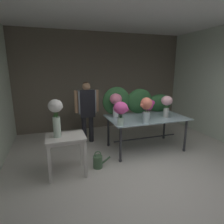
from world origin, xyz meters
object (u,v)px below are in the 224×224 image
(vase_magenta_anemones, at_px, (147,106))
(vase_coral_hydrangea, at_px, (146,108))
(display_table_glass, at_px, (146,122))
(florist, at_px, (87,106))
(vase_fuchsia_tulips, at_px, (121,110))
(vase_blush_carnations, at_px, (167,103))
(watering_can, at_px, (98,161))
(vase_white_roses_tall, at_px, (56,114))
(vase_rosy_ranunculus, at_px, (116,102))
(side_table_white, at_px, (66,142))

(vase_magenta_anemones, distance_m, vase_coral_hydrangea, 0.30)
(display_table_glass, distance_m, florist, 1.50)
(florist, distance_m, vase_coral_hydrangea, 1.60)
(vase_fuchsia_tulips, distance_m, vase_blush_carnations, 1.23)
(vase_magenta_anemones, bearing_deg, vase_fuchsia_tulips, -161.69)
(watering_can, bearing_deg, display_table_glass, 21.08)
(vase_blush_carnations, bearing_deg, watering_can, -168.40)
(vase_white_roses_tall, bearing_deg, watering_can, 2.49)
(vase_magenta_anemones, relative_size, watering_can, 1.32)
(vase_white_roses_tall, bearing_deg, florist, 60.28)
(display_table_glass, height_order, vase_fuchsia_tulips, vase_fuchsia_tulips)
(florist, xyz_separation_m, vase_rosy_ranunculus, (0.55, -0.60, 0.17))
(vase_magenta_anemones, xyz_separation_m, watering_can, (-1.20, -0.33, -0.94))
(vase_blush_carnations, bearing_deg, side_table_white, -170.52)
(vase_blush_carnations, distance_m, watering_can, 1.99)
(vase_fuchsia_tulips, relative_size, vase_white_roses_tall, 0.72)
(vase_coral_hydrangea, bearing_deg, vase_white_roses_tall, -176.53)
(side_table_white, bearing_deg, watering_can, 3.11)
(vase_coral_hydrangea, height_order, vase_white_roses_tall, vase_white_roses_tall)
(vase_rosy_ranunculus, relative_size, watering_can, 1.54)
(side_table_white, height_order, vase_rosy_ranunculus, vase_rosy_ranunculus)
(vase_rosy_ranunculus, height_order, watering_can, vase_rosy_ranunculus)
(side_table_white, relative_size, vase_coral_hydrangea, 1.38)
(display_table_glass, relative_size, florist, 1.15)
(vase_white_roses_tall, bearing_deg, vase_fuchsia_tulips, 5.94)
(vase_white_roses_tall, bearing_deg, vase_rosy_ranunculus, 29.73)
(vase_blush_carnations, relative_size, vase_white_roses_tall, 0.75)
(vase_fuchsia_tulips, bearing_deg, vase_magenta_anemones, 18.31)
(vase_fuchsia_tulips, xyz_separation_m, vase_blush_carnations, (1.20, 0.25, 0.01))
(side_table_white, height_order, vase_coral_hydrangea, vase_coral_hydrangea)
(display_table_glass, relative_size, vase_fuchsia_tulips, 3.77)
(vase_magenta_anemones, bearing_deg, side_table_white, -168.59)
(display_table_glass, distance_m, vase_coral_hydrangea, 0.64)
(vase_blush_carnations, xyz_separation_m, vase_white_roses_tall, (-2.41, -0.38, 0.03))
(side_table_white, bearing_deg, florist, 64.71)
(vase_coral_hydrangea, relative_size, vase_white_roses_tall, 0.81)
(display_table_glass, distance_m, vase_fuchsia_tulips, 0.97)
(vase_fuchsia_tulips, relative_size, vase_rosy_ranunculus, 0.87)
(florist, relative_size, watering_can, 4.39)
(vase_magenta_anemones, relative_size, vase_white_roses_tall, 0.71)
(display_table_glass, bearing_deg, vase_blush_carnations, -18.80)
(florist, xyz_separation_m, watering_can, (-0.07, -1.33, -0.82))
(florist, bearing_deg, display_table_glass, -34.70)
(vase_coral_hydrangea, height_order, vase_rosy_ranunculus, vase_rosy_ranunculus)
(vase_white_roses_tall, xyz_separation_m, watering_can, (0.71, 0.03, -1.00))
(side_table_white, height_order, vase_white_roses_tall, vase_white_roses_tall)
(side_table_white, bearing_deg, vase_rosy_ranunculus, 32.44)
(vase_coral_hydrangea, relative_size, watering_can, 1.50)
(vase_blush_carnations, distance_m, vase_white_roses_tall, 2.44)
(side_table_white, distance_m, vase_coral_hydrangea, 1.69)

